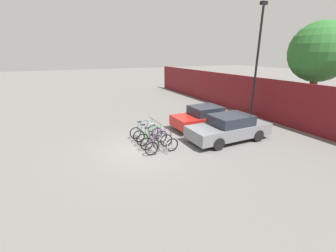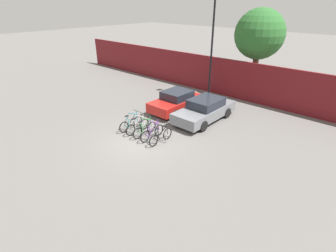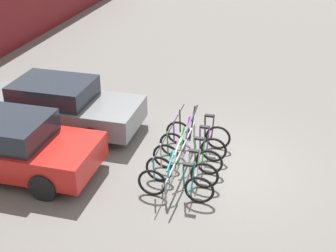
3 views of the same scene
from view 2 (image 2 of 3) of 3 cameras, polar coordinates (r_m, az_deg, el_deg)
The scene contains 12 objects.
ground_plane at distance 14.09m, azimuth -5.43°, elevation -3.31°, with size 120.00×120.00×0.00m, color #605E5B.
hoarding_wall at distance 20.68m, azimuth 14.29°, elevation 9.81°, with size 36.00×0.16×2.84m, color maroon.
bike_rack at distance 14.53m, azimuth -4.60°, elevation -0.22°, with size 2.92×0.04×0.57m.
bicycle_teal at distance 15.29m, azimuth -8.07°, elevation 0.58°, with size 0.68×1.71×1.05m.
bicycle_silver at distance 14.90m, azimuth -6.64°, elevation -0.05°, with size 0.68×1.71×1.05m.
bicycle_green at distance 14.51m, azimuth -5.11°, elevation -0.71°, with size 0.68×1.71×1.05m.
bicycle_purple at distance 14.12m, azimuth -3.47°, elevation -1.43°, with size 0.68×1.71×1.05m.
bicycle_black at distance 13.72m, azimuth -1.59°, elevation -2.24°, with size 0.68×1.71×1.05m.
car_red at distance 17.65m, azimuth 1.82°, elevation 5.40°, with size 1.91×3.90×1.40m.
car_grey at distance 16.39m, azimuth 8.01°, elevation 3.53°, with size 1.91×4.53×1.40m.
lamp_post at distance 20.08m, azimuth 9.60°, elevation 17.67°, with size 0.24×0.44×7.51m.
tree_behind_hoarding at distance 21.43m, azimuth 19.29°, elevation 18.28°, with size 3.64×3.64×6.40m.
Camera 2 is at (9.20, -8.22, 6.80)m, focal length 28.00 mm.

